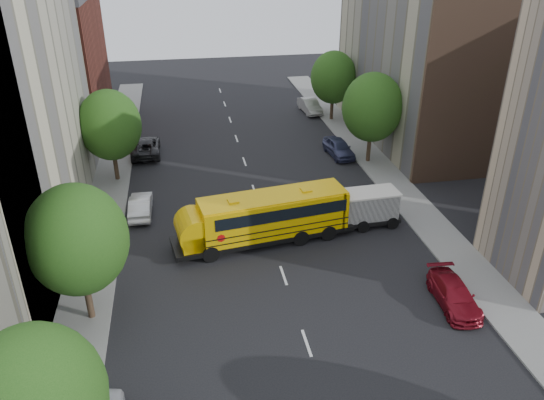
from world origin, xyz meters
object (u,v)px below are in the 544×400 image
object	(u,v)px
school_bus	(262,216)
parked_car_1	(141,205)
parked_car_2	(146,146)
street_tree_1	(77,240)
parked_car_4	(339,148)
safari_truck	(357,208)
street_tree_0	(36,400)
street_tree_2	(110,125)
parked_car_3	(454,295)
street_tree_5	(333,77)
parked_car_5	(310,106)
street_tree_4	(372,107)

from	to	relation	value
school_bus	parked_car_1	bearing A→B (deg)	138.07
parked_car_2	street_tree_1	bearing A→B (deg)	83.79
parked_car_1	parked_car_4	size ratio (longest dim) A/B	0.95
school_bus	safari_truck	world-z (taller)	school_bus
street_tree_0	street_tree_1	size ratio (longest dim) A/B	0.94
parked_car_4	street_tree_2	bearing A→B (deg)	179.90
street_tree_1	parked_car_3	xyz separation A→B (m)	(19.80, -2.41, -4.28)
parked_car_2	parked_car_1	bearing A→B (deg)	89.16
street_tree_1	school_bus	distance (m)	12.41
street_tree_1	parked_car_4	bearing A→B (deg)	45.12
street_tree_2	parked_car_4	distance (m)	20.30
safari_truck	parked_car_1	size ratio (longest dim) A/B	1.41
street_tree_5	parked_car_5	size ratio (longest dim) A/B	1.58
street_tree_2	street_tree_4	bearing A→B (deg)	0.00
street_tree_5	safari_truck	world-z (taller)	street_tree_5
street_tree_1	school_bus	xyz separation A→B (m)	(10.34, 6.15, -3.03)
parked_car_4	parked_car_5	world-z (taller)	parked_car_4
street_tree_2	parked_car_4	world-z (taller)	street_tree_2
street_tree_1	parked_car_1	world-z (taller)	street_tree_1
street_tree_4	safari_truck	size ratio (longest dim) A/B	1.31
street_tree_5	parked_car_2	distance (m)	21.24
street_tree_0	parked_car_3	world-z (taller)	street_tree_0
street_tree_2	parked_car_3	xyz separation A→B (m)	(19.80, -20.41, -4.15)
parked_car_2	parked_car_4	xyz separation A→B (m)	(17.60, -3.50, 0.01)
parked_car_3	parked_car_4	world-z (taller)	parked_car_4
street_tree_2	parked_car_4	bearing A→B (deg)	5.43
parked_car_1	safari_truck	bearing A→B (deg)	164.56
street_tree_1	street_tree_5	distance (m)	37.20
parked_car_5	school_bus	bearing A→B (deg)	-115.22
parked_car_2	parked_car_4	size ratio (longest dim) A/B	1.21
parked_car_2	parked_car_4	distance (m)	17.94
parked_car_2	parked_car_4	bearing A→B (deg)	167.92
parked_car_3	parked_car_1	bearing A→B (deg)	145.91
street_tree_2	street_tree_5	world-z (taller)	street_tree_2
street_tree_1	school_bus	world-z (taller)	street_tree_1
school_bus	parked_car_4	bearing A→B (deg)	46.92
parked_car_2	street_tree_2	bearing A→B (deg)	66.93
street_tree_2	street_tree_0	bearing A→B (deg)	-90.00
street_tree_0	street_tree_1	world-z (taller)	street_tree_1
street_tree_2	street_tree_4	distance (m)	22.00
street_tree_2	street_tree_5	distance (m)	25.06
street_tree_5	parked_car_5	world-z (taller)	street_tree_5
parked_car_4	street_tree_4	bearing A→B (deg)	-46.09
street_tree_2	school_bus	world-z (taller)	street_tree_2
street_tree_2	parked_car_4	xyz separation A→B (m)	(19.80, 1.88, -4.04)
parked_car_2	parked_car_4	world-z (taller)	parked_car_4
street_tree_0	street_tree_2	size ratio (longest dim) A/B	0.96
street_tree_4	safari_truck	bearing A→B (deg)	-113.45
street_tree_0	street_tree_1	distance (m)	10.00
street_tree_0	street_tree_5	size ratio (longest dim) A/B	0.99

